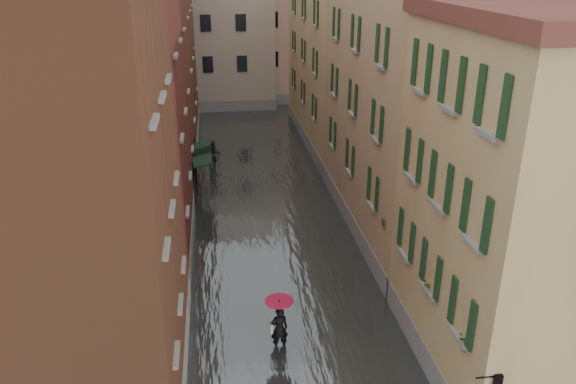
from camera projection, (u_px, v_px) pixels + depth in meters
ground at (297, 343)px, 20.72m from camera, size 120.00×120.00×0.00m
floodwater at (264, 201)px, 32.57m from camera, size 10.00×60.00×0.20m
building_left_near at (60, 217)px, 15.53m from camera, size 6.00×8.00×13.00m
building_left_mid at (118, 121)px, 25.69m from camera, size 6.00×14.00×12.50m
building_left_far at (148, 53)px, 39.12m from camera, size 6.00×16.00×14.00m
building_right_near at (529, 214)px, 17.53m from camera, size 6.00×8.00×11.50m
building_right_mid at (413, 105)px, 27.30m from camera, size 6.00×14.00×13.00m
building_right_far at (344, 66)px, 41.31m from camera, size 6.00×16.00×11.50m
building_end_cream at (207, 35)px, 52.60m from camera, size 12.00×9.00×13.00m
building_end_pink at (298, 36)px, 55.72m from camera, size 10.00×9.00×12.00m
awning_near at (202, 158)px, 32.37m from camera, size 1.09×3.29×2.80m
awning_far at (202, 149)px, 33.83m from camera, size 1.09×2.85×2.80m
wall_lantern at (496, 379)px, 14.60m from camera, size 0.71×0.22×0.35m
window_planters at (425, 269)px, 18.79m from camera, size 0.59×8.55×0.84m
pedestrian_main at (279, 319)px, 19.89m from camera, size 1.06×1.06×2.06m
pedestrian_far at (214, 154)px, 37.69m from camera, size 1.03×0.88×1.86m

